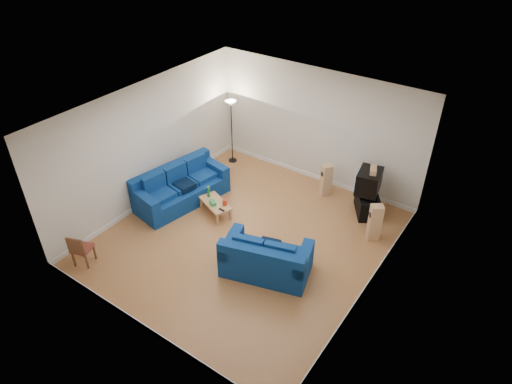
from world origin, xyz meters
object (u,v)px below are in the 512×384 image
Objects in this scene: tv_stand at (367,204)px; television at (369,181)px; sofa_three_seat at (180,189)px; coffee_table at (215,204)px; sofa_loveseat at (266,261)px.

television reaches higher than tv_stand.
sofa_three_seat is 2.90× the size of tv_stand.
sofa_three_seat is 4.82m from tv_stand.
coffee_table is 3.83m from tv_stand.
sofa_loveseat is at bearing 84.41° from sofa_three_seat.
television is (4.20, 2.26, 0.59)m from sofa_three_seat.
sofa_loveseat is 3.38m from tv_stand.
coffee_table is (-2.22, 1.05, -0.06)m from sofa_loveseat.
sofa_three_seat is 1.13m from coffee_table.
television is (0.86, 3.24, 0.59)m from sofa_loveseat.
television reaches higher than sofa_three_seat.
sofa_three_seat is 4.80m from television.
television is (-0.05, -0.01, 0.66)m from tv_stand.
tv_stand is 0.67m from television.
tv_stand is at bearing 90.41° from television.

